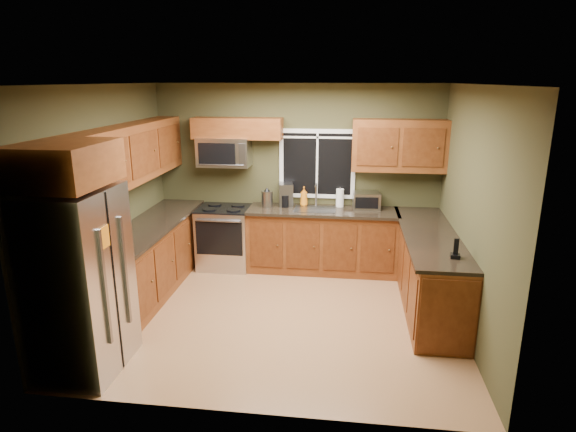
% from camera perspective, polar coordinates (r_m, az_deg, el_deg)
% --- Properties ---
extents(floor, '(4.20, 4.20, 0.00)m').
position_cam_1_polar(floor, '(5.95, -0.92, -11.63)').
color(floor, '#9A6A43').
rests_on(floor, ground).
extents(ceiling, '(4.20, 4.20, 0.00)m').
position_cam_1_polar(ceiling, '(5.28, -1.06, 15.35)').
color(ceiling, white).
rests_on(ceiling, back_wall).
extents(back_wall, '(4.20, 0.00, 4.20)m').
position_cam_1_polar(back_wall, '(7.20, 1.07, 4.69)').
color(back_wall, '#3B3920').
rests_on(back_wall, ground).
extents(front_wall, '(4.20, 0.00, 4.20)m').
position_cam_1_polar(front_wall, '(3.78, -4.90, -5.94)').
color(front_wall, '#3B3920').
rests_on(front_wall, ground).
extents(left_wall, '(0.00, 3.60, 3.60)m').
position_cam_1_polar(left_wall, '(6.12, -20.86, 1.61)').
color(left_wall, '#3B3920').
rests_on(left_wall, ground).
extents(right_wall, '(0.00, 3.60, 3.60)m').
position_cam_1_polar(right_wall, '(5.57, 20.92, 0.27)').
color(right_wall, '#3B3920').
rests_on(right_wall, ground).
extents(window, '(1.12, 0.03, 1.02)m').
position_cam_1_polar(window, '(7.12, 3.47, 6.19)').
color(window, white).
rests_on(window, back_wall).
extents(base_cabinets_left, '(0.60, 2.65, 0.90)m').
position_cam_1_polar(base_cabinets_left, '(6.66, -15.92, -4.96)').
color(base_cabinets_left, brown).
rests_on(base_cabinets_left, ground).
extents(countertop_left, '(0.65, 2.65, 0.04)m').
position_cam_1_polar(countertop_left, '(6.50, -16.03, -1.09)').
color(countertop_left, black).
rests_on(countertop_left, base_cabinets_left).
extents(base_cabinets_back, '(2.17, 0.60, 0.90)m').
position_cam_1_polar(base_cabinets_back, '(7.11, 4.09, -3.01)').
color(base_cabinets_back, brown).
rests_on(base_cabinets_back, ground).
extents(countertop_back, '(2.17, 0.65, 0.04)m').
position_cam_1_polar(countertop_back, '(6.95, 4.16, 0.59)').
color(countertop_back, black).
rests_on(countertop_back, base_cabinets_back).
extents(base_cabinets_peninsula, '(0.60, 2.52, 0.90)m').
position_cam_1_polar(base_cabinets_peninsula, '(6.29, 16.34, -6.22)').
color(base_cabinets_peninsula, brown).
rests_on(base_cabinets_peninsula, ground).
extents(countertop_peninsula, '(0.65, 2.50, 0.04)m').
position_cam_1_polar(countertop_peninsula, '(6.14, 16.44, -2.11)').
color(countertop_peninsula, black).
rests_on(countertop_peninsula, base_cabinets_peninsula).
extents(upper_cabinets_left, '(0.33, 2.65, 0.72)m').
position_cam_1_polar(upper_cabinets_left, '(6.37, -18.01, 7.09)').
color(upper_cabinets_left, brown).
rests_on(upper_cabinets_left, left_wall).
extents(upper_cabinets_back_left, '(1.30, 0.33, 0.30)m').
position_cam_1_polar(upper_cabinets_back_left, '(7.08, -6.02, 10.30)').
color(upper_cabinets_back_left, brown).
rests_on(upper_cabinets_back_left, back_wall).
extents(upper_cabinets_back_right, '(1.30, 0.33, 0.72)m').
position_cam_1_polar(upper_cabinets_back_right, '(6.95, 13.03, 8.14)').
color(upper_cabinets_back_right, brown).
rests_on(upper_cabinets_back_right, back_wall).
extents(upper_cabinet_over_fridge, '(0.72, 0.90, 0.38)m').
position_cam_1_polar(upper_cabinet_over_fridge, '(4.71, -25.06, 5.60)').
color(upper_cabinet_over_fridge, brown).
rests_on(upper_cabinet_over_fridge, left_wall).
extents(refrigerator, '(0.74, 0.90, 1.80)m').
position_cam_1_polar(refrigerator, '(5.01, -23.54, -7.20)').
color(refrigerator, '#B7B7BC').
rests_on(refrigerator, ground).
extents(range, '(0.76, 0.69, 0.94)m').
position_cam_1_polar(range, '(7.30, -7.49, -2.46)').
color(range, '#B7B7BC').
rests_on(range, ground).
extents(microwave, '(0.76, 0.41, 0.42)m').
position_cam_1_polar(microwave, '(7.14, -7.57, 7.54)').
color(microwave, '#B7B7BC').
rests_on(microwave, back_wall).
extents(sink, '(0.60, 0.42, 0.36)m').
position_cam_1_polar(sink, '(6.97, 3.23, 0.92)').
color(sink, slate).
rests_on(sink, countertop_back).
extents(toaster_oven, '(0.40, 0.32, 0.24)m').
position_cam_1_polar(toaster_oven, '(7.05, 9.28, 1.82)').
color(toaster_oven, '#B7B7BC').
rests_on(toaster_oven, countertop_back).
extents(coffee_maker, '(0.24, 0.30, 0.34)m').
position_cam_1_polar(coffee_maker, '(7.11, -0.26, 2.46)').
color(coffee_maker, slate).
rests_on(coffee_maker, countertop_back).
extents(kettle, '(0.22, 0.22, 0.30)m').
position_cam_1_polar(kettle, '(7.04, -2.49, 2.13)').
color(kettle, '#B7B7BC').
rests_on(kettle, countertop_back).
extents(paper_towel_roll, '(0.15, 0.15, 0.29)m').
position_cam_1_polar(paper_towel_roll, '(7.10, 6.17, 2.16)').
color(paper_towel_roll, white).
rests_on(paper_towel_roll, countertop_back).
extents(soap_bottle_a, '(0.11, 0.11, 0.29)m').
position_cam_1_polar(soap_bottle_a, '(7.12, 1.90, 2.35)').
color(soap_bottle_a, orange).
rests_on(soap_bottle_a, countertop_back).
extents(soap_bottle_c, '(0.18, 0.18, 0.18)m').
position_cam_1_polar(soap_bottle_c, '(7.19, -0.03, 2.05)').
color(soap_bottle_c, white).
rests_on(soap_bottle_c, countertop_back).
extents(cordless_phone, '(0.11, 0.11, 0.22)m').
position_cam_1_polar(cordless_phone, '(5.35, 19.24, -4.07)').
color(cordless_phone, black).
rests_on(cordless_phone, countertop_peninsula).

